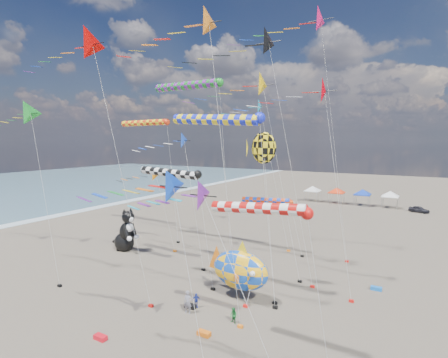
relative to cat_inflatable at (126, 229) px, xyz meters
The scene contains 30 objects.
delta_kite_0 16.43m from the cat_inflatable, 97.62° to the right, with size 10.73×2.44×16.68m.
delta_kite_1 6.75m from the cat_inflatable, 61.66° to the left, with size 9.01×1.76×9.95m.
delta_kite_2 20.02m from the cat_inflatable, 40.09° to the left, with size 11.74×1.83×17.88m.
delta_kite_3 25.21m from the cat_inflatable, ahead, with size 15.17×2.74×23.15m.
delta_kite_4 25.44m from the cat_inflatable, ahead, with size 11.45×2.28×18.12m.
delta_kite_5 22.08m from the cat_inflatable, ahead, with size 12.92×2.53×19.47m.
delta_kite_6 21.06m from the cat_inflatable, 51.76° to the right, with size 13.24×2.77×21.66m.
delta_kite_7 12.78m from the cat_inflatable, ahead, with size 9.19×1.83×13.86m.
delta_kite_8 25.35m from the cat_inflatable, 27.78° to the right, with size 10.42×2.10×21.64m.
delta_kite_9 31.58m from the cat_inflatable, 23.57° to the left, with size 12.70×2.88×26.74m.
delta_kite_10 26.17m from the cat_inflatable, 35.26° to the right, with size 9.41×1.78×11.06m.
delta_kite_11 25.00m from the cat_inflatable, 40.49° to the right, with size 9.09×1.90×11.59m.
windsock_0 20.16m from the cat_inflatable, 16.68° to the right, with size 9.59×0.88×15.00m.
windsock_1 17.00m from the cat_inflatable, 29.26° to the left, with size 7.70×0.68×6.34m.
windsock_2 18.14m from the cat_inflatable, 31.42° to the left, with size 10.35×0.97×19.55m.
windsock_3 13.75m from the cat_inflatable, 103.48° to the left, with size 9.02×0.80×15.57m.
windsock_4 25.22m from the cat_inflatable, 25.67° to the right, with size 7.64×0.71×9.33m.
windsock_5 13.42m from the cat_inflatable, 22.00° to the right, with size 7.93×0.74×10.36m.
angelfish_kite 20.56m from the cat_inflatable, ahead, with size 3.74×3.02×13.59m.
cat_inflatable is the anchor object (origin of this frame).
fish_inflatable 18.04m from the cat_inflatable, 14.81° to the right, with size 6.58×3.21×4.95m.
person_adult 17.51m from the cat_inflatable, 29.60° to the right, with size 0.63×0.41×1.72m, color slate.
child_green 20.62m from the cat_inflatable, 23.50° to the right, with size 0.56×0.43×1.15m, color #1F7A33.
child_blue 17.06m from the cat_inflatable, 26.45° to the right, with size 0.66×0.28×1.13m, color navy.
kite_bag_0 19.02m from the cat_inflatable, 49.31° to the right, with size 0.90×0.44×0.30m, color red.
kite_bag_1 27.16m from the cat_inflatable, ahead, with size 0.90×0.44×0.30m, color blue.
kite_bag_2 16.96m from the cat_inflatable, 27.87° to the right, with size 0.90×0.44×0.30m, color black.
kite_bag_3 20.89m from the cat_inflatable, 30.55° to the right, with size 0.90×0.44×0.30m, color orange.
tent_row 47.41m from the cat_inflatable, 68.95° to the left, with size 19.20×4.20×3.80m.
parked_car 51.55m from the cat_inflatable, 55.08° to the left, with size 1.36×3.38×1.15m, color #26262D.
Camera 1 is at (14.44, -13.06, 12.87)m, focal length 28.00 mm.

